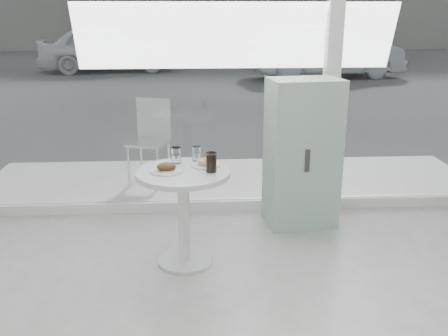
{
  "coord_description": "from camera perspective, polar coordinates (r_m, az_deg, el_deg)",
  "views": [
    {
      "loc": [
        -0.4,
        -1.7,
        1.93
      ],
      "look_at": [
        -0.2,
        1.7,
        0.85
      ],
      "focal_mm": 40.0,
      "sensor_mm": 36.0,
      "label": 1
    }
  ],
  "objects": [
    {
      "name": "main_table",
      "position": [
        3.85,
        -4.64,
        -3.43
      ],
      "size": [
        0.72,
        0.72,
        0.77
      ],
      "color": "silver",
      "rests_on": "ground"
    },
    {
      "name": "plate_fritter",
      "position": [
        3.76,
        -6.54,
        -0.03
      ],
      "size": [
        0.24,
        0.24,
        0.07
      ],
      "color": "silver",
      "rests_on": "main_table"
    },
    {
      "name": "storefront",
      "position": [
        4.73,
        2.47,
        14.93
      ],
      "size": [
        5.0,
        0.14,
        3.0
      ],
      "color": "white",
      "rests_on": "ground"
    },
    {
      "name": "cola_glass",
      "position": [
        3.72,
        -1.45,
        0.61
      ],
      "size": [
        0.08,
        0.08,
        0.15
      ],
      "color": "white",
      "rests_on": "main_table"
    },
    {
      "name": "patio_deck",
      "position": [
        5.83,
        0.74,
        -1.46
      ],
      "size": [
        5.6,
        1.6,
        0.05
      ],
      "primitive_type": "cube",
      "color": "white",
      "rests_on": "ground"
    },
    {
      "name": "mint_cabinet",
      "position": [
        4.6,
        8.93,
        1.61
      ],
      "size": [
        0.68,
        0.5,
        1.36
      ],
      "rotation": [
        0.0,
        0.0,
        0.13
      ],
      "color": "#82A691",
      "rests_on": "ground"
    },
    {
      "name": "water_tumbler_a",
      "position": [
        3.96,
        -5.49,
        1.35
      ],
      "size": [
        0.08,
        0.08,
        0.13
      ],
      "color": "white",
      "rests_on": "main_table"
    },
    {
      "name": "plate_donut",
      "position": [
        3.88,
        -2.14,
        0.53
      ],
      "size": [
        0.22,
        0.22,
        0.05
      ],
      "color": "silver",
      "rests_on": "main_table"
    },
    {
      "name": "water_tumbler_b",
      "position": [
        4.01,
        -3.15,
        1.56
      ],
      "size": [
        0.07,
        0.07,
        0.12
      ],
      "color": "white",
      "rests_on": "main_table"
    },
    {
      "name": "car_white",
      "position": [
        17.09,
        -13.19,
        13.16
      ],
      "size": [
        4.49,
        2.21,
        1.47
      ],
      "primitive_type": "imported",
      "rotation": [
        0.0,
        0.0,
        1.68
      ],
      "color": "white",
      "rests_on": "street"
    },
    {
      "name": "car_silver",
      "position": [
        15.29,
        11.47,
        12.83
      ],
      "size": [
        4.75,
        2.41,
        1.49
      ],
      "primitive_type": "imported",
      "rotation": [
        0.0,
        0.0,
        1.76
      ],
      "color": "#9DA0A4",
      "rests_on": "street"
    },
    {
      "name": "patio_chair",
      "position": [
        5.7,
        -8.4,
        3.73
      ],
      "size": [
        0.51,
        0.51,
        0.94
      ],
      "rotation": [
        0.0,
        0.0,
        -0.31
      ],
      "color": "silver",
      "rests_on": "patio_deck"
    },
    {
      "name": "room_shell",
      "position": [
        1.2,
        16.74,
        15.73
      ],
      "size": [
        6.0,
        6.0,
        6.0
      ],
      "color": "silver",
      "rests_on": "ground"
    },
    {
      "name": "street",
      "position": [
        17.81,
        -2.12,
        11.37
      ],
      "size": [
        40.0,
        24.0,
        0.0
      ],
      "primitive_type": "cube",
      "color": "#373737",
      "rests_on": "ground"
    }
  ]
}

